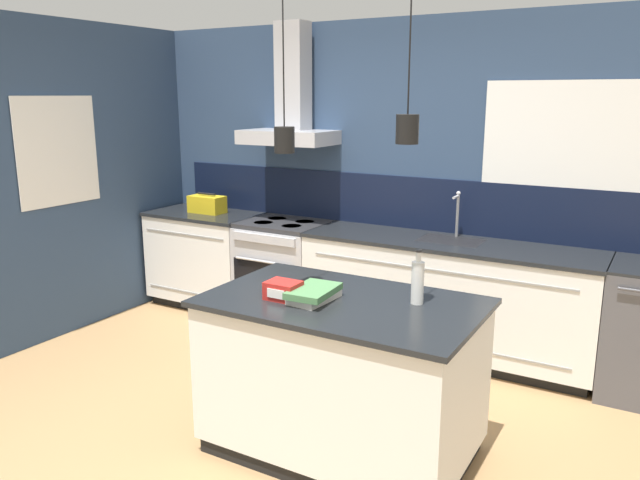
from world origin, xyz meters
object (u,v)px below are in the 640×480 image
oven_range (285,272)px  yellow_toolbox (207,204)px  red_supply_box (283,290)px  book_stack (314,294)px  bottle_on_island (418,281)px

oven_range → yellow_toolbox: size_ratio=2.68×
oven_range → red_supply_box: size_ratio=5.00×
red_supply_box → book_stack: bearing=19.5°
book_stack → bottle_on_island: bearing=25.6°
book_stack → red_supply_box: bearing=-160.5°
oven_range → book_stack: book_stack is taller
bottle_on_island → book_stack: 0.56m
oven_range → book_stack: bearing=-52.5°
bottle_on_island → book_stack: bottle_on_island is taller
oven_range → yellow_toolbox: bearing=179.7°
book_stack → yellow_toolbox: bearing=141.7°
yellow_toolbox → book_stack: bearing=-38.3°
book_stack → red_supply_box: (-0.16, -0.06, 0.01)m
yellow_toolbox → bottle_on_island: bearing=-28.9°
book_stack → yellow_toolbox: 2.78m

